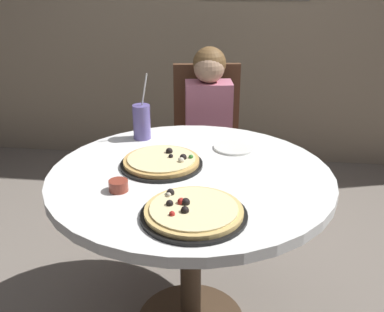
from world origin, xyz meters
TOP-DOWN VIEW (x-y plane):
  - dining_table at (0.00, 0.00)m, footprint 1.11×1.11m
  - chair_wooden at (-0.01, 0.99)m, footprint 0.46×0.46m
  - diner_child at (0.01, 0.81)m, footprint 0.31×0.43m
  - pizza_veggie at (-0.12, 0.05)m, footprint 0.33×0.33m
  - pizza_cheese at (0.05, -0.33)m, footprint 0.35×0.35m
  - soda_cup at (-0.27, 0.35)m, footprint 0.08×0.08m
  - sauce_bowl at (-0.24, -0.18)m, footprint 0.07×0.07m
  - plate_small at (0.16, 0.27)m, footprint 0.18×0.18m

SIDE VIEW (x-z plane):
  - diner_child at x=0.01m, z-range -0.06..1.02m
  - chair_wooden at x=-0.01m, z-range 0.06..1.01m
  - dining_table at x=0.00m, z-range 0.27..1.02m
  - plate_small at x=0.16m, z-range 0.75..0.76m
  - pizza_veggie at x=-0.12m, z-range 0.74..0.79m
  - pizza_cheese at x=0.05m, z-range 0.74..0.79m
  - sauce_bowl at x=-0.24m, z-range 0.75..0.79m
  - soda_cup at x=-0.27m, z-range 0.68..0.98m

